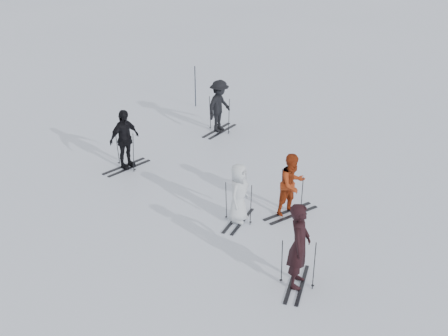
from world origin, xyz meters
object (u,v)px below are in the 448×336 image
skier_grey (239,194)px  piste_marker (195,86)px  skier_red (292,185)px  skier_near_dark (299,247)px  skier_uphill_left (125,140)px  skier_uphill_far (219,107)px

skier_grey → piste_marker: bearing=32.5°
skier_red → piste_marker: (-5.23, 8.19, 0.00)m
skier_near_dark → skier_grey: 3.03m
skier_red → piste_marker: size_ratio=1.00×
skier_near_dark → skier_grey: (-1.87, 2.38, -0.18)m
skier_uphill_left → skier_grey: bearing=-93.3°
skier_red → skier_uphill_left: size_ratio=0.90×
skier_near_dark → skier_grey: skier_near_dark is taller
skier_near_dark → skier_grey: bearing=39.9°
skier_grey → skier_uphill_far: size_ratio=0.83×
skier_red → skier_uphill_left: 5.75m
skier_grey → skier_uphill_left: bearing=68.9°
piste_marker → skier_near_dark: bearing=-62.8°
skier_uphill_far → piste_marker: bearing=51.3°
skier_uphill_left → skier_uphill_far: bearing=-0.8°
skier_uphill_left → skier_near_dark: bearing=-101.7°
skier_red → skier_uphill_far: size_ratio=0.89×
skier_uphill_left → piste_marker: (0.27, 6.52, -0.09)m
skier_uphill_far → skier_uphill_left: bearing=170.4°
skier_near_dark → skier_uphill_left: skier_near_dark is taller
skier_red → skier_grey: (-1.28, -0.74, -0.06)m
skier_grey → skier_uphill_left: skier_uphill_left is taller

